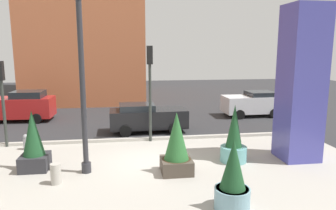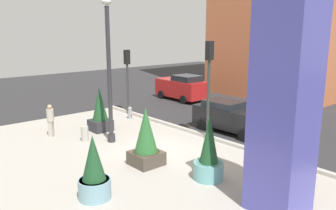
{
  "view_description": "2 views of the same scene",
  "coord_description": "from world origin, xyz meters",
  "px_view_note": "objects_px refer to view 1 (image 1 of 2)",
  "views": [
    {
      "loc": [
        -0.98,
        -12.7,
        4.71
      ],
      "look_at": [
        0.79,
        -0.19,
        2.44
      ],
      "focal_mm": 33.82,
      "sensor_mm": 36.0,
      "label": 1
    },
    {
      "loc": [
        11.39,
        -9.27,
        5.35
      ],
      "look_at": [
        1.41,
        -0.59,
        2.45
      ],
      "focal_mm": 36.7,
      "sensor_mm": 36.0,
      "label": 2
    }
  ],
  "objects_px": {
    "lamp_post": "(83,88)",
    "car_intersection": "(253,103)",
    "potted_plant_mid_plaza": "(234,140)",
    "car_far_lane": "(20,106)",
    "traffic_light_far_side": "(150,78)",
    "concrete_bollard": "(56,174)",
    "traffic_light_corner": "(2,89)",
    "potted_plant_near_left": "(34,144)",
    "potted_plant_by_pillar": "(177,146)",
    "art_pillar_blue": "(301,84)",
    "car_curb_east": "(147,117)",
    "fire_hydrant": "(26,142)",
    "potted_plant_near_right": "(233,180)"
  },
  "relations": [
    {
      "from": "potted_plant_mid_plaza",
      "to": "car_far_lane",
      "type": "relative_size",
      "value": 0.56
    },
    {
      "from": "concrete_bollard",
      "to": "car_far_lane",
      "type": "distance_m",
      "value": 11.48
    },
    {
      "from": "potted_plant_mid_plaza",
      "to": "car_intersection",
      "type": "distance_m",
      "value": 9.77
    },
    {
      "from": "potted_plant_by_pillar",
      "to": "car_curb_east",
      "type": "height_order",
      "value": "potted_plant_by_pillar"
    },
    {
      "from": "art_pillar_blue",
      "to": "car_intersection",
      "type": "height_order",
      "value": "art_pillar_blue"
    },
    {
      "from": "lamp_post",
      "to": "traffic_light_far_side",
      "type": "relative_size",
      "value": 1.39
    },
    {
      "from": "potted_plant_near_right",
      "to": "potted_plant_by_pillar",
      "type": "xyz_separation_m",
      "value": [
        -1.17,
        2.99,
        0.17
      ]
    },
    {
      "from": "art_pillar_blue",
      "to": "car_curb_east",
      "type": "height_order",
      "value": "art_pillar_blue"
    },
    {
      "from": "concrete_bollard",
      "to": "potted_plant_near_left",
      "type": "bearing_deg",
      "value": 125.88
    },
    {
      "from": "traffic_light_far_side",
      "to": "car_curb_east",
      "type": "xyz_separation_m",
      "value": [
        -0.01,
        1.92,
        -2.41
      ]
    },
    {
      "from": "car_far_lane",
      "to": "traffic_light_far_side",
      "type": "bearing_deg",
      "value": -35.98
    },
    {
      "from": "art_pillar_blue",
      "to": "car_curb_east",
      "type": "bearing_deg",
      "value": 138.41
    },
    {
      "from": "art_pillar_blue",
      "to": "concrete_bollard",
      "type": "bearing_deg",
      "value": -172.36
    },
    {
      "from": "art_pillar_blue",
      "to": "car_intersection",
      "type": "xyz_separation_m",
      "value": [
        1.64,
        8.69,
        -2.35
      ]
    },
    {
      "from": "potted_plant_near_right",
      "to": "fire_hydrant",
      "type": "xyz_separation_m",
      "value": [
        -7.71,
        6.76,
        -0.54
      ]
    },
    {
      "from": "potted_plant_by_pillar",
      "to": "car_far_lane",
      "type": "height_order",
      "value": "potted_plant_by_pillar"
    },
    {
      "from": "potted_plant_near_left",
      "to": "traffic_light_corner",
      "type": "xyz_separation_m",
      "value": [
        -2.17,
        3.31,
        1.76
      ]
    },
    {
      "from": "lamp_post",
      "to": "art_pillar_blue",
      "type": "bearing_deg",
      "value": 2.48
    },
    {
      "from": "car_far_lane",
      "to": "potted_plant_near_left",
      "type": "bearing_deg",
      "value": -70.44
    },
    {
      "from": "concrete_bollard",
      "to": "car_far_lane",
      "type": "bearing_deg",
      "value": 112.17
    },
    {
      "from": "potted_plant_by_pillar",
      "to": "traffic_light_corner",
      "type": "bearing_deg",
      "value": 150.09
    },
    {
      "from": "lamp_post",
      "to": "car_intersection",
      "type": "height_order",
      "value": "lamp_post"
    },
    {
      "from": "lamp_post",
      "to": "car_intersection",
      "type": "bearing_deg",
      "value": 40.89
    },
    {
      "from": "lamp_post",
      "to": "car_intersection",
      "type": "xyz_separation_m",
      "value": [
        10.47,
        9.07,
        -2.38
      ]
    },
    {
      "from": "lamp_post",
      "to": "potted_plant_mid_plaza",
      "type": "relative_size",
      "value": 2.76
    },
    {
      "from": "car_curb_east",
      "to": "fire_hydrant",
      "type": "bearing_deg",
      "value": -157.23
    },
    {
      "from": "lamp_post",
      "to": "potted_plant_near_left",
      "type": "height_order",
      "value": "lamp_post"
    },
    {
      "from": "potted_plant_mid_plaza",
      "to": "concrete_bollard",
      "type": "distance_m",
      "value": 7.09
    },
    {
      "from": "potted_plant_mid_plaza",
      "to": "potted_plant_near_left",
      "type": "bearing_deg",
      "value": 178.62
    },
    {
      "from": "potted_plant_by_pillar",
      "to": "car_far_lane",
      "type": "relative_size",
      "value": 0.54
    },
    {
      "from": "potted_plant_near_right",
      "to": "concrete_bollard",
      "type": "height_order",
      "value": "potted_plant_near_right"
    },
    {
      "from": "traffic_light_corner",
      "to": "concrete_bollard",
      "type": "bearing_deg",
      "value": -55.93
    },
    {
      "from": "potted_plant_by_pillar",
      "to": "potted_plant_near_right",
      "type": "bearing_deg",
      "value": -68.68
    },
    {
      "from": "potted_plant_mid_plaza",
      "to": "car_curb_east",
      "type": "distance_m",
      "value": 6.26
    },
    {
      "from": "potted_plant_near_right",
      "to": "car_intersection",
      "type": "relative_size",
      "value": 0.53
    },
    {
      "from": "traffic_light_corner",
      "to": "car_far_lane",
      "type": "xyz_separation_m",
      "value": [
        -1.07,
        5.8,
        -1.83
      ]
    },
    {
      "from": "potted_plant_near_left",
      "to": "potted_plant_by_pillar",
      "type": "relative_size",
      "value": 1.01
    },
    {
      "from": "lamp_post",
      "to": "potted_plant_mid_plaza",
      "type": "bearing_deg",
      "value": 3.64
    },
    {
      "from": "lamp_post",
      "to": "potted_plant_near_right",
      "type": "distance_m",
      "value": 6.23
    },
    {
      "from": "traffic_light_corner",
      "to": "car_curb_east",
      "type": "height_order",
      "value": "traffic_light_corner"
    },
    {
      "from": "potted_plant_by_pillar",
      "to": "traffic_light_far_side",
      "type": "height_order",
      "value": "traffic_light_far_side"
    },
    {
      "from": "potted_plant_near_right",
      "to": "car_far_lane",
      "type": "height_order",
      "value": "potted_plant_near_right"
    },
    {
      "from": "fire_hydrant",
      "to": "potted_plant_by_pillar",
      "type": "bearing_deg",
      "value": -29.95
    },
    {
      "from": "car_intersection",
      "to": "art_pillar_blue",
      "type": "bearing_deg",
      "value": -100.71
    },
    {
      "from": "potted_plant_near_left",
      "to": "car_intersection",
      "type": "bearing_deg",
      "value": 34.2
    },
    {
      "from": "fire_hydrant",
      "to": "traffic_light_far_side",
      "type": "distance_m",
      "value": 6.6
    },
    {
      "from": "potted_plant_near_left",
      "to": "potted_plant_near_right",
      "type": "bearing_deg",
      "value": -31.53
    },
    {
      "from": "car_curb_east",
      "to": "concrete_bollard",
      "type": "bearing_deg",
      "value": -119.15
    },
    {
      "from": "lamp_post",
      "to": "art_pillar_blue",
      "type": "xyz_separation_m",
      "value": [
        8.83,
        0.38,
        -0.03
      ]
    },
    {
      "from": "concrete_bollard",
      "to": "traffic_light_corner",
      "type": "relative_size",
      "value": 0.18
    }
  ]
}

